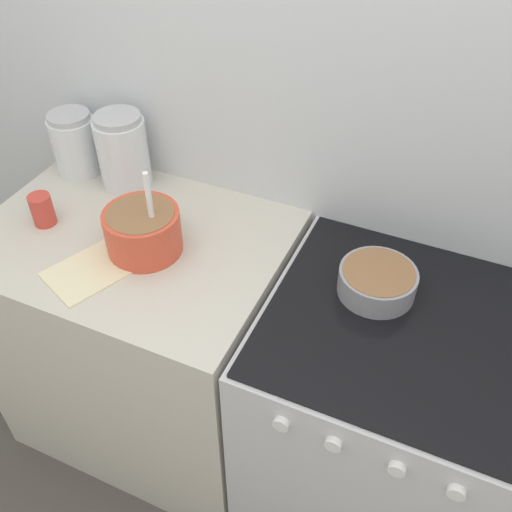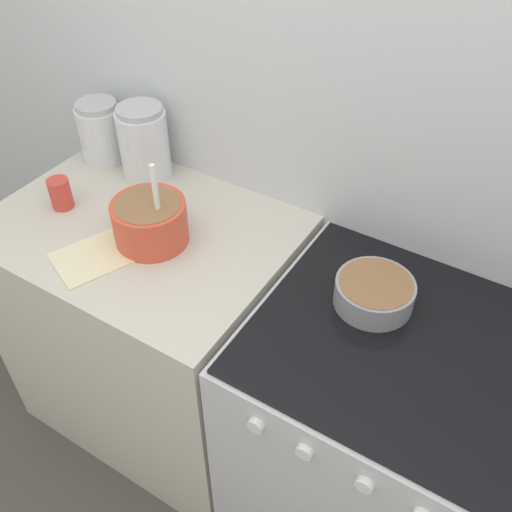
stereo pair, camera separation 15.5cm
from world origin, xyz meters
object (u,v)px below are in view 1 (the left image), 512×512
Objects in this scene: mixing_bowl at (143,229)px; stove at (380,424)px; storage_jar_left at (76,147)px; tin_can at (42,210)px; baking_pan at (377,281)px; storage_jar_middle at (124,155)px.

stove is at bearing 1.78° from mixing_bowl.
tin_can is at bearing -73.85° from storage_jar_left.
mixing_bowl is at bearing -31.56° from storage_jar_left.
mixing_bowl is at bearing 3.41° from tin_can.
stove is 4.53× the size of baking_pan.
storage_jar_left is at bearing 171.57° from baking_pan.
tin_can is at bearing -177.71° from stove.
tin_can is (-0.11, -0.28, -0.06)m from storage_jar_middle.
storage_jar_left reaches higher than stove.
baking_pan is at bearing -8.43° from storage_jar_left.
stove is 3.42× the size of mixing_bowl.
baking_pan is at bearing 7.01° from tin_can.
stove is 1.18m from storage_jar_middle.
baking_pan is 1.01m from tin_can.
mixing_bowl is at bearing -48.22° from storage_jar_middle.
mixing_bowl reaches higher than tin_can.
mixing_bowl is 1.29× the size of storage_jar_left.
stove is 0.94m from mixing_bowl.
baking_pan is (-0.10, 0.08, 0.51)m from stove.
tin_can is at bearing -172.99° from baking_pan.
baking_pan is at bearing 142.74° from stove.
mixing_bowl is at bearing -178.22° from stove.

